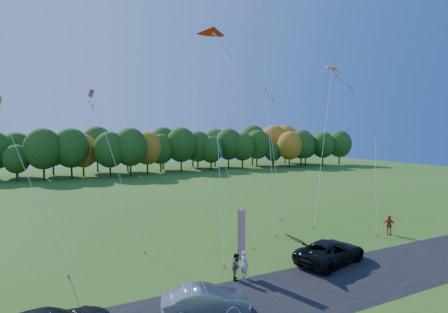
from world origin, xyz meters
name	(u,v)px	position (x,y,z in m)	size (l,w,h in m)	color
ground	(264,267)	(0.00, 0.00, 0.00)	(160.00, 160.00, 0.00)	#2D5917
asphalt_strip	(303,291)	(0.00, -4.00, 0.01)	(90.00, 6.00, 0.01)	black
tree_line	(119,175)	(0.00, 55.00, 0.00)	(116.00, 12.00, 10.00)	#1E4711
black_suv	(330,252)	(4.48, -1.41, 0.78)	(2.59, 5.62, 1.56)	black
silver_sedan	(205,301)	(-5.93, -3.90, 0.70)	(1.49, 4.27, 1.41)	#9D9DA2
person_tailgate_a	(244,264)	(-2.07, -0.98, 0.86)	(0.62, 0.41, 1.71)	silver
person_tailgate_b	(237,266)	(-2.57, -0.92, 0.80)	(0.78, 0.60, 1.60)	gray
person_east	(389,225)	(13.78, 1.32, 0.85)	(1.00, 0.42, 1.71)	red
feather_flag	(241,234)	(-2.01, -0.43, 2.58)	(0.56, 0.12, 4.21)	#999999
kite_delta_blue	(197,82)	(-1.09, 9.02, 13.22)	(6.00, 12.36, 27.45)	#4C3F33
kite_parafoil_orange	(267,95)	(7.13, 10.70, 12.67)	(7.34, 12.03, 25.78)	#4C3F33
kite_delta_red	(217,127)	(-0.94, 5.25, 9.32)	(4.25, 9.23, 19.23)	#4C3F33
kite_parafoil_rainbow	(324,139)	(12.68, 8.43, 8.22)	(8.62, 6.13, 16.73)	#4C3F33
kite_diamond_yellow	(30,183)	(-13.77, 6.79, 5.64)	(4.67, 6.54, 11.82)	#4C3F33
kite_diamond_white	(273,149)	(8.81, 11.96, 7.14)	(2.25, 6.18, 14.68)	#4C3F33
kite_diamond_pink	(116,167)	(-7.94, 8.97, 6.21)	(3.43, 6.41, 12.80)	#4C3F33
kite_diamond_blue_low	(376,182)	(13.64, 2.71, 4.49)	(3.00, 3.09, 9.40)	#4C3F33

